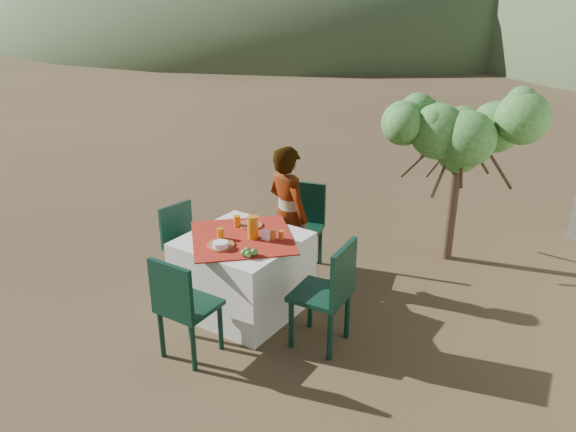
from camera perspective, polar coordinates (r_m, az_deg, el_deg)
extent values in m
plane|color=#392B19|center=(5.83, -2.15, -7.96)|extent=(160.00, 160.00, 0.00)
cube|color=white|center=(5.44, -4.55, -5.84)|extent=(1.02, 1.02, 0.75)
cube|color=#AB3018|center=(5.27, -4.67, -2.19)|extent=(1.30, 1.30, 0.01)
cylinder|color=black|center=(6.13, -0.83, -3.83)|extent=(0.05, 0.05, 0.47)
cylinder|color=black|center=(6.03, 2.36, -4.31)|extent=(0.05, 0.05, 0.47)
cylinder|color=black|center=(6.43, 0.23, -2.51)|extent=(0.05, 0.05, 0.47)
cylinder|color=black|center=(6.34, 3.28, -2.94)|extent=(0.05, 0.05, 0.47)
cube|color=black|center=(6.13, 1.28, -1.40)|extent=(0.54, 0.54, 0.04)
cube|color=black|center=(6.21, 1.86, 1.41)|extent=(0.43, 0.16, 0.46)
cylinder|color=black|center=(4.95, -6.89, -11.02)|extent=(0.05, 0.05, 0.46)
cylinder|color=black|center=(5.14, -9.98, -9.78)|extent=(0.05, 0.05, 0.46)
cylinder|color=black|center=(4.73, -9.60, -12.92)|extent=(0.05, 0.05, 0.46)
cylinder|color=black|center=(4.94, -12.72, -11.53)|extent=(0.05, 0.05, 0.46)
cube|color=black|center=(4.81, -9.98, -8.98)|extent=(0.45, 0.45, 0.04)
cube|color=black|center=(4.57, -11.83, -7.36)|extent=(0.43, 0.06, 0.45)
cylinder|color=black|center=(5.81, -10.20, -6.05)|extent=(0.04, 0.04, 0.42)
cylinder|color=black|center=(5.98, -7.79, -5.01)|extent=(0.04, 0.04, 0.42)
cylinder|color=black|center=(6.04, -12.09, -5.04)|extent=(0.04, 0.04, 0.42)
cylinder|color=black|center=(6.21, -9.72, -4.07)|extent=(0.04, 0.04, 0.42)
cube|color=black|center=(5.91, -10.09, -3.20)|extent=(0.45, 0.45, 0.04)
cube|color=black|center=(5.95, -11.30, -0.72)|extent=(0.09, 0.40, 0.42)
cylinder|color=black|center=(5.20, 2.27, -8.87)|extent=(0.05, 0.05, 0.49)
cylinder|color=black|center=(4.92, 0.33, -10.83)|extent=(0.05, 0.05, 0.49)
cylinder|color=black|center=(5.08, 6.05, -9.86)|extent=(0.05, 0.05, 0.49)
cylinder|color=black|center=(4.79, 4.30, -11.95)|extent=(0.05, 0.05, 0.49)
cube|color=black|center=(4.87, 3.30, -7.94)|extent=(0.50, 0.50, 0.04)
cube|color=black|center=(4.67, 5.66, -5.76)|extent=(0.09, 0.46, 0.48)
imported|color=#8C6651|center=(5.80, -0.03, 0.05)|extent=(0.62, 0.49, 1.48)
cylinder|color=#493324|center=(6.57, 16.36, 1.07)|extent=(0.11, 0.11, 1.32)
sphere|color=#275D22|center=(6.37, 17.00, 6.59)|extent=(0.56, 0.56, 0.56)
sphere|color=#275D22|center=(6.21, 21.68, 6.95)|extent=(0.53, 0.53, 0.53)
sphere|color=#275D22|center=(6.58, 13.44, 8.29)|extent=(0.49, 0.49, 0.49)
sphere|color=#275D22|center=(6.79, 19.31, 8.88)|extent=(0.51, 0.51, 0.51)
sphere|color=#275D22|center=(5.91, 16.04, 5.99)|extent=(0.45, 0.45, 0.45)
ellipsoid|color=#39532E|center=(40.11, 2.59, 18.09)|extent=(40.00, 40.00, 16.00)
cylinder|color=brown|center=(5.51, -3.81, -0.91)|extent=(0.24, 0.24, 0.01)
cylinder|color=brown|center=(5.12, -6.86, -2.90)|extent=(0.25, 0.25, 0.01)
cylinder|color=orange|center=(5.48, -5.19, -0.52)|extent=(0.07, 0.07, 0.11)
cylinder|color=orange|center=(5.24, -6.89, -1.77)|extent=(0.06, 0.06, 0.10)
cylinder|color=orange|center=(5.19, -3.59, -1.16)|extent=(0.10, 0.10, 0.22)
cylinder|color=brown|center=(5.06, -6.86, -3.22)|extent=(0.17, 0.17, 0.01)
cylinder|color=white|center=(5.05, -6.87, -2.90)|extent=(0.14, 0.14, 0.05)
cylinder|color=#CA6523|center=(5.19, -1.55, -1.92)|extent=(0.06, 0.06, 0.09)
cylinder|color=#CA6523|center=(5.19, -0.69, -1.93)|extent=(0.05, 0.05, 0.08)
cube|color=white|center=(5.18, -2.26, -1.96)|extent=(0.08, 0.05, 0.09)
sphere|color=#497B2C|center=(4.93, -4.14, -3.53)|extent=(0.06, 0.06, 0.06)
sphere|color=#497B2C|center=(4.90, -3.47, -3.68)|extent=(0.06, 0.06, 0.06)
sphere|color=#497B2C|center=(4.87, -4.04, -3.86)|extent=(0.06, 0.06, 0.06)
sphere|color=#497B2C|center=(4.89, -4.47, -3.72)|extent=(0.06, 0.06, 0.06)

